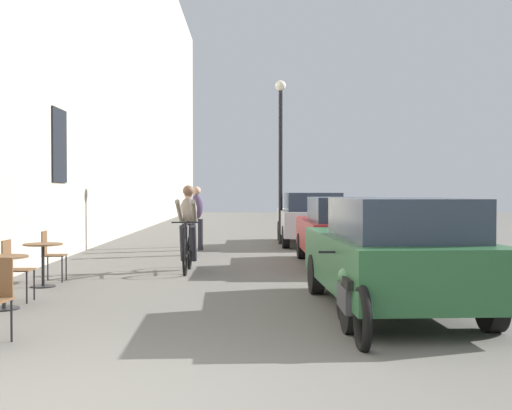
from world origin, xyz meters
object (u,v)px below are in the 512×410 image
object	(u,v)px
street_lamp	(281,141)
parked_car_third	(311,218)
cafe_table_mid	(4,271)
pedestrian_mid	(197,214)
parked_motorcycle	(352,297)
cafe_table_far	(43,256)
parked_car_second	(344,230)
pedestrian_near	(189,219)
parked_car_nearest	(393,253)
cyclist_on_bicycle	(188,230)
cafe_chair_mid_toward_street	(14,266)
cafe_chair_far_toward_street	(50,252)

from	to	relation	value
street_lamp	parked_car_third	size ratio (longest dim) A/B	1.12
cafe_table_mid	pedestrian_mid	size ratio (longest dim) A/B	0.42
parked_motorcycle	parked_car_third	bearing A→B (deg)	86.42
cafe_table_far	parked_car_second	world-z (taller)	parked_car_second
pedestrian_near	parked_car_second	bearing A→B (deg)	-32.97
pedestrian_mid	parked_car_nearest	xyz separation A→B (m)	(3.26, -8.94, -0.19)
cyclist_on_bicycle	parked_car_second	bearing A→B (deg)	15.17
cafe_table_mid	parked_car_third	distance (m)	11.76
cafe_chair_mid_toward_street	cafe_chair_far_toward_street	distance (m)	2.12
cafe_chair_mid_toward_street	pedestrian_near	world-z (taller)	pedestrian_near
pedestrian_mid	parked_car_nearest	distance (m)	9.51
cyclist_on_bicycle	parked_motorcycle	bearing A→B (deg)	-67.56
cafe_table_far	street_lamp	bearing A→B (deg)	62.70
cafe_chair_far_toward_street	parked_car_second	world-z (taller)	parked_car_second
parked_car_third	parked_motorcycle	xyz separation A→B (m)	(-0.76, -12.08, -0.40)
parked_motorcycle	parked_car_second	bearing A→B (deg)	82.08
parked_car_nearest	parked_car_second	bearing A→B (deg)	88.30
pedestrian_mid	street_lamp	xyz separation A→B (m)	(2.36, 1.90, 2.14)
cyclist_on_bicycle	parked_car_third	world-z (taller)	cyclist_on_bicycle
cafe_table_mid	cafe_chair_mid_toward_street	xyz separation A→B (m)	(-0.08, 0.58, -0.00)
cafe_table_far	parked_motorcycle	xyz separation A→B (m)	(4.56, -3.58, -0.12)
cafe_table_mid	parked_motorcycle	bearing A→B (deg)	-19.11
cafe_chair_mid_toward_street	pedestrian_near	size ratio (longest dim) A/B	0.55
pedestrian_mid	parked_car_second	distance (m)	5.03
parked_car_nearest	parked_car_third	distance (m)	10.79
parked_car_second	parked_motorcycle	world-z (taller)	parked_car_second
pedestrian_mid	parked_car_nearest	size ratio (longest dim) A/B	0.40
cyclist_on_bicycle	pedestrian_near	xyz separation A→B (m)	(-0.27, 3.16, 0.10)
street_lamp	parked_car_third	xyz separation A→B (m)	(0.90, -0.05, -2.31)
cafe_chair_far_toward_street	cyclist_on_bicycle	size ratio (longest dim) A/B	0.51
pedestrian_near	parked_car_third	size ratio (longest dim) A/B	0.37
pedestrian_near	parked_car_second	size ratio (longest dim) A/B	0.39
cafe_chair_far_toward_street	pedestrian_mid	distance (m)	6.37
cafe_table_mid	parked_car_second	world-z (taller)	parked_car_second
cafe_table_far	pedestrian_mid	xyz separation A→B (m)	(2.05, 6.65, 0.45)
street_lamp	parked_car_third	distance (m)	2.48
cafe_chair_mid_toward_street	pedestrian_mid	world-z (taller)	pedestrian_mid
parked_car_nearest	cafe_chair_mid_toward_street	bearing A→B (deg)	171.03
cafe_table_mid	pedestrian_near	xyz separation A→B (m)	(1.84, 7.28, 0.39)
parked_car_third	parked_motorcycle	bearing A→B (deg)	-93.58
cafe_table_far	cafe_chair_far_toward_street	xyz separation A→B (m)	(-0.08, 0.66, -0.00)
parked_car_third	parked_motorcycle	world-z (taller)	parked_car_third
pedestrian_near	cyclist_on_bicycle	bearing A→B (deg)	-85.19
pedestrian_near	parked_motorcycle	distance (m)	9.21
cafe_table_far	parked_car_third	bearing A→B (deg)	57.99
cafe_chair_mid_toward_street	cyclist_on_bicycle	size ratio (longest dim) A/B	0.51
parked_car_second	parked_car_third	bearing A→B (deg)	91.58
cafe_table_mid	pedestrian_near	bearing A→B (deg)	75.81
cafe_table_mid	cafe_table_far	world-z (taller)	same
cafe_chair_mid_toward_street	cafe_table_far	world-z (taller)	cafe_chair_mid_toward_street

